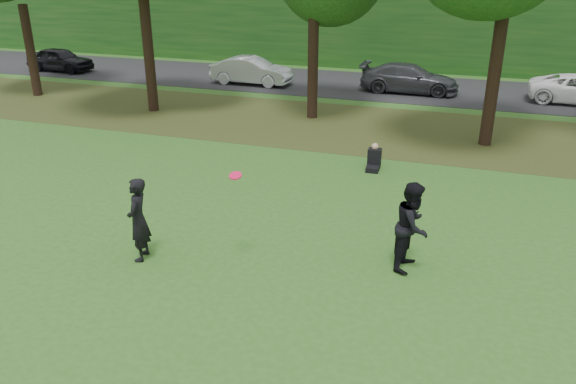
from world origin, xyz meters
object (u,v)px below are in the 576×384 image
object	(u,v)px
player_left	(138,220)
player_right	(412,226)
frisbee	(235,175)
seated_person	(374,159)

from	to	relation	value
player_left	player_right	bearing A→B (deg)	90.16
player_left	frisbee	distance (m)	2.48
player_right	frisbee	xyz separation A→B (m)	(-3.60, -1.05, 1.10)
player_right	seated_person	world-z (taller)	player_right
player_right	seated_person	size ratio (longest dim) A/B	2.38
player_left	frisbee	xyz separation A→B (m)	(2.15, 0.48, 1.13)
player_right	seated_person	distance (m)	6.24
seated_person	player_right	bearing A→B (deg)	-75.31
player_right	frisbee	bearing A→B (deg)	115.77
player_left	player_right	distance (m)	5.96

